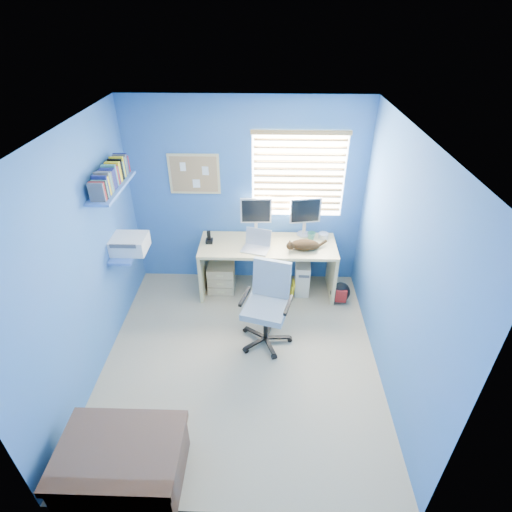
{
  "coord_description": "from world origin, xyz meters",
  "views": [
    {
      "loc": [
        0.26,
        -3.13,
        3.39
      ],
      "look_at": [
        0.15,
        0.65,
        0.95
      ],
      "focal_mm": 28.0,
      "sensor_mm": 36.0,
      "label": 1
    }
  ],
  "objects_px": {
    "laptop": "(256,242)",
    "tower_pc": "(302,275)",
    "desk": "(267,268)",
    "cat": "(305,245)",
    "office_chair": "(267,315)"
  },
  "relations": [
    {
      "from": "office_chair",
      "to": "cat",
      "type": "bearing_deg",
      "value": 60.75
    },
    {
      "from": "laptop",
      "to": "tower_pc",
      "type": "height_order",
      "value": "laptop"
    },
    {
      "from": "laptop",
      "to": "office_chair",
      "type": "distance_m",
      "value": 0.94
    },
    {
      "from": "laptop",
      "to": "tower_pc",
      "type": "distance_m",
      "value": 0.91
    },
    {
      "from": "desk",
      "to": "laptop",
      "type": "distance_m",
      "value": 0.52
    },
    {
      "from": "cat",
      "to": "desk",
      "type": "bearing_deg",
      "value": 153.56
    },
    {
      "from": "cat",
      "to": "office_chair",
      "type": "height_order",
      "value": "office_chair"
    },
    {
      "from": "cat",
      "to": "office_chair",
      "type": "relative_size",
      "value": 0.37
    },
    {
      "from": "desk",
      "to": "office_chair",
      "type": "height_order",
      "value": "office_chair"
    },
    {
      "from": "cat",
      "to": "office_chair",
      "type": "distance_m",
      "value": 1.04
    },
    {
      "from": "laptop",
      "to": "office_chair",
      "type": "height_order",
      "value": "office_chair"
    },
    {
      "from": "cat",
      "to": "tower_pc",
      "type": "height_order",
      "value": "cat"
    },
    {
      "from": "tower_pc",
      "to": "office_chair",
      "type": "xyz_separation_m",
      "value": [
        -0.48,
        -0.99,
        0.14
      ]
    },
    {
      "from": "desk",
      "to": "cat",
      "type": "bearing_deg",
      "value": -12.61
    },
    {
      "from": "cat",
      "to": "office_chair",
      "type": "xyz_separation_m",
      "value": [
        -0.46,
        -0.83,
        -0.44
      ]
    }
  ]
}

